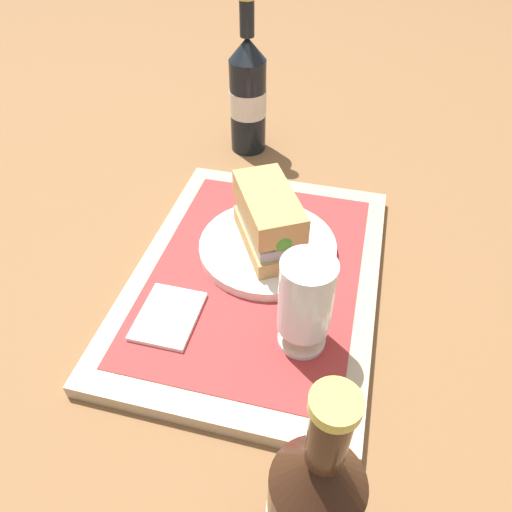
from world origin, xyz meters
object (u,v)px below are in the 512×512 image
at_px(plate, 268,247).
at_px(sandwich, 269,221).
at_px(second_bottle, 248,95).
at_px(beer_glass, 306,300).

relative_size(plate, sandwich, 1.31).
relative_size(plate, second_bottle, 0.71).
relative_size(sandwich, beer_glass, 1.16).
distance_m(plate, beer_glass, 0.17).
height_order(sandwich, second_bottle, second_bottle).
distance_m(sandwich, second_bottle, 0.32).
bearing_deg(sandwich, second_bottle, 169.95).
bearing_deg(beer_glass, plate, -152.49).
xyz_separation_m(sandwich, second_bottle, (-0.30, -0.11, 0.03)).
bearing_deg(plate, beer_glass, 27.51).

